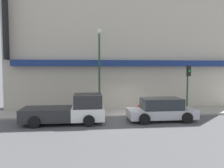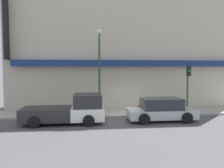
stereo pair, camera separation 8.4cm
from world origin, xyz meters
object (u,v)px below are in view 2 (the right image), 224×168
(fire_hydrant, at_px, (139,109))
(pickup_truck, at_px, (69,111))
(parked_car, at_px, (161,110))
(street_lamp, at_px, (99,62))
(traffic_light, at_px, (188,80))

(fire_hydrant, bearing_deg, pickup_truck, -157.72)
(pickup_truck, bearing_deg, fire_hydrant, 20.15)
(pickup_truck, bearing_deg, parked_car, -2.13)
(fire_hydrant, xyz_separation_m, street_lamp, (-2.99, 0.47, 3.59))
(pickup_truck, bearing_deg, traffic_light, 9.47)
(parked_car, bearing_deg, traffic_light, 33.59)
(street_lamp, bearing_deg, fire_hydrant, -8.93)
(pickup_truck, xyz_separation_m, parked_car, (6.10, -0.00, -0.07))
(fire_hydrant, distance_m, traffic_light, 4.34)
(pickup_truck, xyz_separation_m, traffic_light, (8.81, 1.81, 1.80))
(pickup_truck, relative_size, traffic_light, 1.44)
(parked_car, relative_size, street_lamp, 0.71)
(street_lamp, xyz_separation_m, traffic_light, (6.74, -0.73, -1.42))
(parked_car, height_order, street_lamp, street_lamp)
(pickup_truck, bearing_deg, street_lamp, 48.69)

